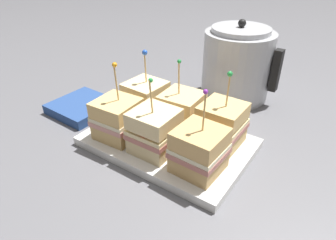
# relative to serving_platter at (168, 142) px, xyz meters

# --- Properties ---
(ground_plane) EXTENTS (6.00, 6.00, 0.00)m
(ground_plane) POSITION_rel_serving_platter_xyz_m (0.00, 0.00, -0.01)
(ground_plane) COLOR slate
(serving_platter) EXTENTS (0.34, 0.22, 0.02)m
(serving_platter) POSITION_rel_serving_platter_xyz_m (0.00, 0.00, 0.00)
(serving_platter) COLOR silver
(serving_platter) RESTS_ON ground_plane
(sandwich_front_left) EXTENTS (0.09, 0.09, 0.16)m
(sandwich_front_left) POSITION_rel_serving_platter_xyz_m (-0.09, -0.05, 0.05)
(sandwich_front_left) COLOR tan
(sandwich_front_left) RESTS_ON serving_platter
(sandwich_front_center) EXTENTS (0.09, 0.09, 0.16)m
(sandwich_front_center) POSITION_rel_serving_platter_xyz_m (0.00, -0.05, 0.05)
(sandwich_front_center) COLOR beige
(sandwich_front_center) RESTS_ON serving_platter
(sandwich_front_right) EXTENTS (0.09, 0.09, 0.16)m
(sandwich_front_right) POSITION_rel_serving_platter_xyz_m (0.10, -0.05, 0.05)
(sandwich_front_right) COLOR tan
(sandwich_front_right) RESTS_ON serving_platter
(sandwich_back_left) EXTENTS (0.09, 0.09, 0.16)m
(sandwich_back_left) POSITION_rel_serving_platter_xyz_m (-0.09, 0.04, 0.05)
(sandwich_back_left) COLOR beige
(sandwich_back_left) RESTS_ON serving_platter
(sandwich_back_center) EXTENTS (0.09, 0.09, 0.16)m
(sandwich_back_center) POSITION_rel_serving_platter_xyz_m (0.00, 0.05, 0.05)
(sandwich_back_center) COLOR #DBB77A
(sandwich_back_center) RESTS_ON serving_platter
(sandwich_back_right) EXTENTS (0.09, 0.09, 0.16)m
(sandwich_back_right) POSITION_rel_serving_platter_xyz_m (0.10, 0.05, 0.05)
(sandwich_back_right) COLOR tan
(sandwich_back_right) RESTS_ON serving_platter
(kettle_steel) EXTENTS (0.20, 0.18, 0.21)m
(kettle_steel) POSITION_rel_serving_platter_xyz_m (0.02, 0.30, 0.08)
(kettle_steel) COLOR #B7BABF
(kettle_steel) RESTS_ON ground_plane
(napkin_stack) EXTENTS (0.14, 0.14, 0.02)m
(napkin_stack) POSITION_rel_serving_platter_xyz_m (-0.26, 0.00, 0.00)
(napkin_stack) COLOR navy
(napkin_stack) RESTS_ON ground_plane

